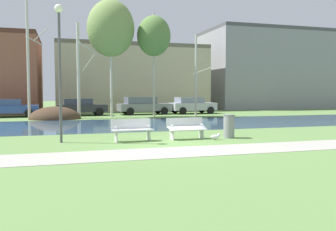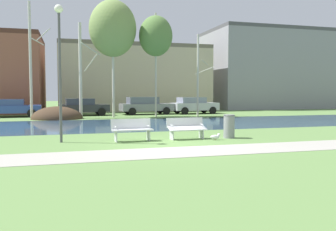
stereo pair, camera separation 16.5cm
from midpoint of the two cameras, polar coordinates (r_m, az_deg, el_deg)
ground_plane at (r=22.88m, az=-6.65°, el=-1.09°), size 120.00×120.00×0.00m
paved_path_strip at (r=11.49m, az=2.84°, el=-5.85°), size 60.00×1.98×0.01m
river_band at (r=21.35m, az=-5.98°, el=-1.42°), size 80.00×8.52×0.01m
soil_mound at (r=26.86m, az=-17.26°, el=-0.52°), size 3.65×3.20×1.82m
bench_left at (r=13.99m, az=-5.48°, el=-2.21°), size 1.63×0.64×0.87m
bench_right at (r=14.57m, az=3.31°, el=-1.96°), size 1.63×0.64×0.87m
trash_bin at (r=15.10m, az=10.12°, el=-1.66°), size 0.49×0.49×0.98m
seagull at (r=14.44m, az=7.98°, el=-3.40°), size 0.46×0.17×0.27m
streetlamp at (r=14.15m, az=-16.76°, el=9.97°), size 0.32×0.32×5.21m
birch_far_left at (r=28.11m, az=-21.06°, el=8.47°), size 1.56×2.43×8.54m
birch_left at (r=27.22m, az=-13.67°, el=7.19°), size 1.63×2.72×7.07m
birch_center_left at (r=27.99m, az=-8.73°, el=13.67°), size 3.58×3.58×8.92m
birch_center at (r=28.38m, az=-1.82°, el=12.66°), size 2.63×2.63×8.12m
birch_center_right at (r=28.68m, az=5.05°, el=6.53°), size 1.40×2.20×6.56m
parked_van_nearest_blue at (r=30.14m, az=-23.78°, el=1.19°), size 4.33×2.31×1.39m
parked_sedan_second_dark at (r=30.18m, az=-13.40°, el=1.43°), size 4.12×2.28×1.41m
parked_hatch_third_grey at (r=31.03m, az=-3.50°, el=1.67°), size 4.69×2.29×1.52m
parked_wagon_fourth_silver at (r=32.04m, az=4.34°, el=1.70°), size 4.17×2.28×1.48m
building_beige_block at (r=38.03m, az=-5.30°, el=6.02°), size 15.52×6.11×6.88m
building_grey_warehouse at (r=46.21m, az=17.34°, el=7.00°), size 17.49×8.61×9.37m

